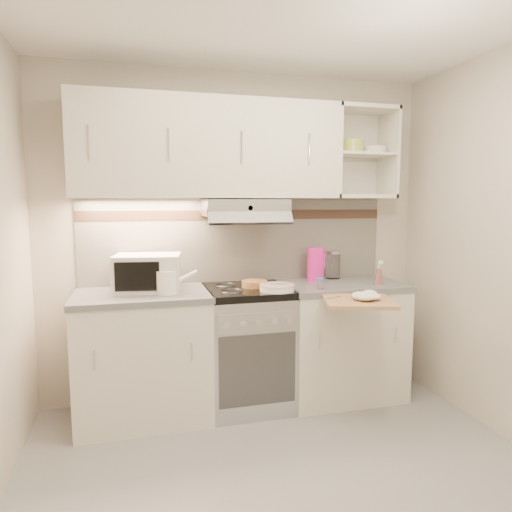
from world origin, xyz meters
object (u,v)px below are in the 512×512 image
(spray_bottle, at_px, (379,274))
(microwave, at_px, (148,273))
(pink_pitcher, at_px, (316,264))
(electric_range, at_px, (247,347))
(cutting_board, at_px, (358,301))
(plate_stack, at_px, (277,288))
(watering_can, at_px, (168,281))
(glass_jar, at_px, (333,265))

(spray_bottle, bearing_deg, microwave, -163.67)
(pink_pitcher, relative_size, spray_bottle, 1.39)
(pink_pitcher, height_order, spray_bottle, pink_pitcher)
(electric_range, distance_m, cutting_board, 0.92)
(plate_stack, relative_size, spray_bottle, 1.26)
(microwave, bearing_deg, pink_pitcher, 11.23)
(spray_bottle, distance_m, cutting_board, 0.55)
(electric_range, distance_m, watering_can, 0.79)
(microwave, bearing_deg, cutting_board, -15.52)
(microwave, bearing_deg, watering_can, -41.01)
(electric_range, xyz_separation_m, watering_can, (-0.57, -0.08, 0.54))
(watering_can, bearing_deg, glass_jar, 7.49)
(plate_stack, bearing_deg, watering_can, 172.66)
(microwave, height_order, pink_pitcher, pink_pitcher)
(spray_bottle, bearing_deg, plate_stack, -153.40)
(electric_range, distance_m, spray_bottle, 1.13)
(electric_range, height_order, plate_stack, plate_stack)
(plate_stack, distance_m, spray_bottle, 0.83)
(microwave, height_order, cutting_board, microwave)
(microwave, relative_size, watering_can, 1.70)
(microwave, height_order, watering_can, microwave)
(electric_range, bearing_deg, pink_pitcher, 12.80)
(plate_stack, xyz_separation_m, cutting_board, (0.46, -0.34, -0.05))
(watering_can, bearing_deg, plate_stack, -11.79)
(microwave, height_order, spray_bottle, microwave)
(electric_range, xyz_separation_m, spray_bottle, (1.00, -0.13, 0.52))
(pink_pitcher, xyz_separation_m, spray_bottle, (0.41, -0.26, -0.06))
(electric_range, relative_size, spray_bottle, 4.67)
(pink_pitcher, distance_m, spray_bottle, 0.49)
(plate_stack, bearing_deg, spray_bottle, 3.74)
(electric_range, xyz_separation_m, pink_pitcher, (0.59, 0.13, 0.58))
(plate_stack, distance_m, pink_pitcher, 0.54)
(plate_stack, height_order, cutting_board, plate_stack)
(electric_range, bearing_deg, plate_stack, -46.64)
(glass_jar, bearing_deg, cutting_board, -101.29)
(plate_stack, relative_size, pink_pitcher, 0.91)
(glass_jar, distance_m, cutting_board, 0.75)
(spray_bottle, relative_size, cutting_board, 0.44)
(electric_range, height_order, watering_can, watering_can)
(electric_range, height_order, pink_pitcher, pink_pitcher)
(pink_pitcher, distance_m, glass_jar, 0.19)
(pink_pitcher, bearing_deg, spray_bottle, -8.44)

